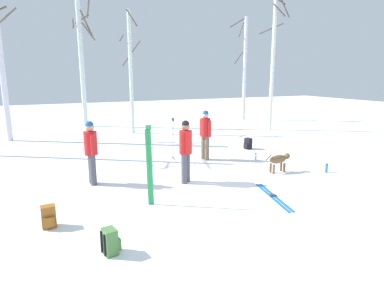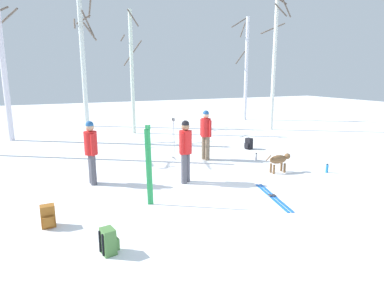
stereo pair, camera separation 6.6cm
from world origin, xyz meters
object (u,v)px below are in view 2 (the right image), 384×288
object	(u,v)px
person_0	(91,148)
backpack_2	(48,216)
ski_pair_planted_0	(149,166)
ski_poles_0	(174,138)
birch_tree_5	(246,67)
person_2	(206,132)
backpack_0	(109,241)
birch_tree_4	(275,52)
birch_tree_3	(132,71)
water_bottle_0	(327,168)
ski_pair_lying_0	(273,197)
backpack_1	(249,144)
water_bottle_1	(256,157)
person_1	(185,147)
dog	(279,160)
birch_tree_1	(1,48)
birch_tree_2	(83,53)

from	to	relation	value
person_0	backpack_2	world-z (taller)	person_0
ski_pair_planted_0	ski_poles_0	bearing A→B (deg)	61.29
backpack_2	birch_tree_5	distance (m)	17.00
person_2	backpack_0	xyz separation A→B (m)	(-4.17, -4.84, -0.77)
backpack_0	birch_tree_4	distance (m)	14.16
backpack_0	birch_tree_3	bearing A→B (deg)	73.76
water_bottle_0	backpack_0	bearing A→B (deg)	-164.04
ski_pair_lying_0	backpack_0	world-z (taller)	backpack_0
birch_tree_5	water_bottle_0	bearing A→B (deg)	-110.99
backpack_1	ski_pair_lying_0	bearing A→B (deg)	-117.27
person_2	backpack_1	bearing A→B (deg)	18.62
person_2	water_bottle_1	world-z (taller)	person_2
person_2	water_bottle_0	xyz separation A→B (m)	(2.64, -2.89, -0.85)
person_1	birch_tree_3	size ratio (longest dim) A/B	0.29
person_2	ski_pair_lying_0	world-z (taller)	person_2
person_2	birch_tree_3	bearing A→B (deg)	98.77
backpack_1	birch_tree_5	world-z (taller)	birch_tree_5
person_0	water_bottle_1	xyz separation A→B (m)	(5.50, 0.32, -0.86)
backpack_1	birch_tree_4	xyz separation A→B (m)	(3.73, 3.46, 3.79)
backpack_0	ski_poles_0	bearing A→B (deg)	59.08
dog	birch_tree_1	bearing A→B (deg)	131.22
ski_pair_lying_0	backpack_0	xyz separation A→B (m)	(-4.07, -0.97, 0.20)
backpack_0	backpack_2	xyz separation A→B (m)	(-0.90, 1.46, 0.00)
ski_pair_planted_0	person_1	bearing A→B (deg)	39.21
water_bottle_0	birch_tree_5	size ratio (longest dim) A/B	0.04
birch_tree_4	dog	bearing A→B (deg)	-125.73
backpack_2	birch_tree_1	bearing A→B (deg)	97.88
ski_poles_0	backpack_1	world-z (taller)	ski_poles_0
backpack_1	water_bottle_0	xyz separation A→B (m)	(0.35, -3.67, -0.08)
person_0	backpack_0	xyz separation A→B (m)	(-0.24, -3.76, -0.77)
ski_pair_planted_0	birch_tree_4	xyz separation A→B (m)	(8.97, 7.33, 3.10)
birch_tree_5	birch_tree_1	bearing A→B (deg)	-173.07
person_2	water_bottle_0	size ratio (longest dim) A/B	6.20
ski_pair_lying_0	birch_tree_5	xyz separation A→B (m)	(7.03, 12.13, 3.34)
ski_pair_lying_0	person_2	bearing A→B (deg)	88.43
birch_tree_2	birch_tree_4	bearing A→B (deg)	-31.05
dog	birch_tree_2	size ratio (longest dim) A/B	0.12
birch_tree_1	birch_tree_2	xyz separation A→B (m)	(3.64, 2.92, 0.05)
dog	ski_pair_lying_0	bearing A→B (deg)	-132.10
backpack_0	water_bottle_0	size ratio (longest dim) A/B	1.59
person_0	water_bottle_1	world-z (taller)	person_0
person_1	dog	bearing A→B (deg)	-5.44
dog	water_bottle_1	world-z (taller)	dog
ski_pair_planted_0	birch_tree_4	bearing A→B (deg)	39.25
backpack_1	birch_tree_3	distance (m)	6.93
water_bottle_1	birch_tree_3	world-z (taller)	birch_tree_3
ski_pair_planted_0	backpack_2	world-z (taller)	ski_pair_planted_0
dog	backpack_1	bearing A→B (deg)	72.71
ski_poles_0	backpack_1	distance (m)	3.37
ski_poles_0	water_bottle_1	xyz separation A→B (m)	(2.59, -1.19, -0.66)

